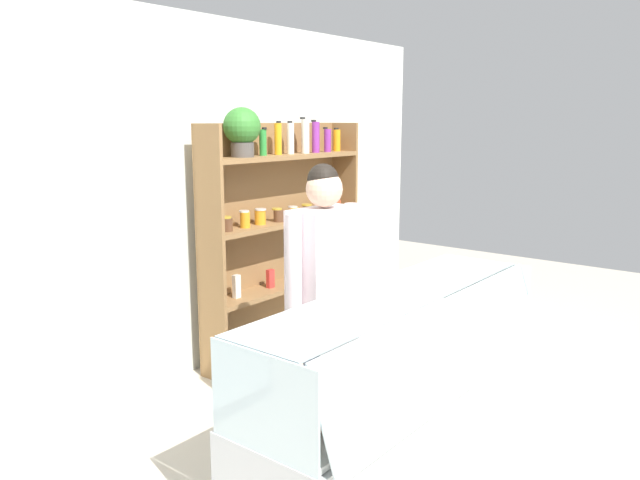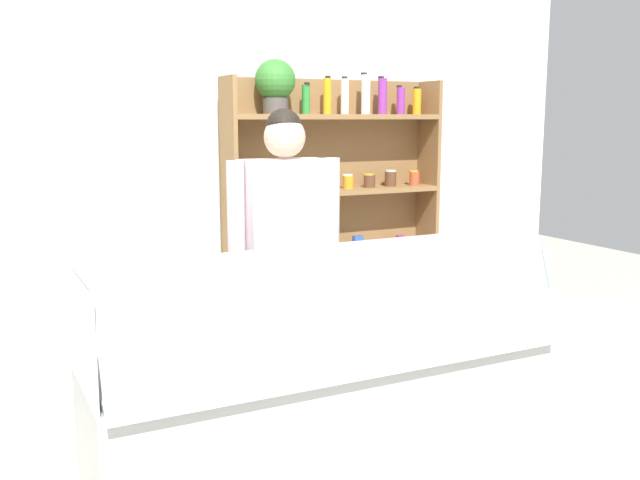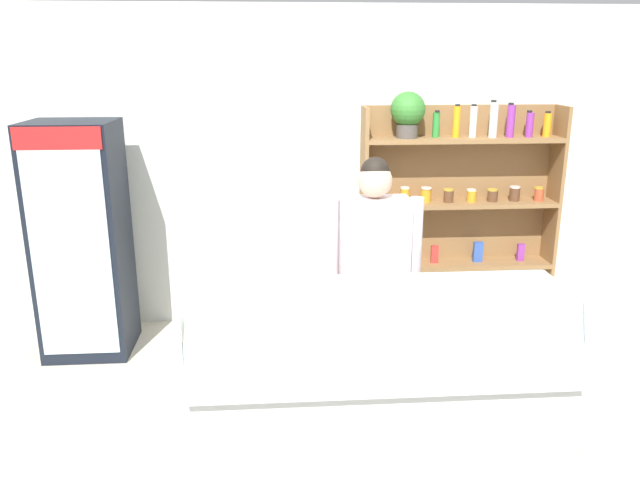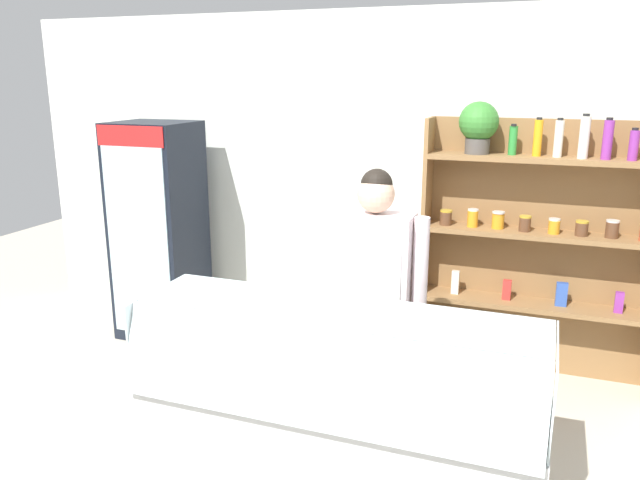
% 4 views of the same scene
% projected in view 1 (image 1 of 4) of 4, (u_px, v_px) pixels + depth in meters
% --- Properties ---
extents(ground_plane, '(12.00, 12.00, 0.00)m').
position_uv_depth(ground_plane, '(372.00, 477.00, 3.43)').
color(ground_plane, beige).
extents(back_wall, '(6.80, 0.10, 2.70)m').
position_uv_depth(back_wall, '(141.00, 204.00, 4.39)').
color(back_wall, silver).
rests_on(back_wall, ground).
extents(shelving_unit, '(1.65, 0.29, 2.02)m').
position_uv_depth(shelving_unit, '(276.00, 217.00, 5.09)').
color(shelving_unit, olive).
rests_on(shelving_unit, ground).
extents(deli_display_case, '(2.20, 0.71, 1.01)m').
position_uv_depth(deli_display_case, '(399.00, 414.00, 3.49)').
color(deli_display_case, silver).
rests_on(deli_display_case, ground).
extents(shop_clerk, '(0.64, 0.25, 1.68)m').
position_uv_depth(shop_clerk, '(325.00, 277.00, 3.75)').
color(shop_clerk, '#383D51').
rests_on(shop_clerk, ground).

